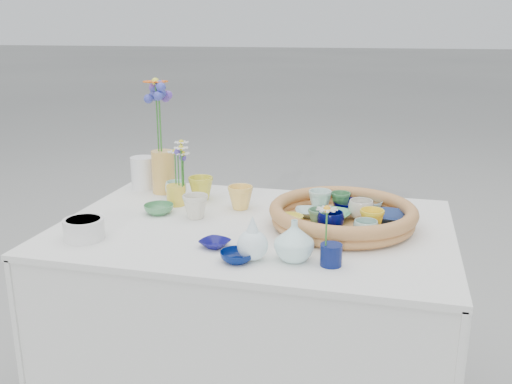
# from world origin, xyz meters

# --- Properties ---
(wicker_tray) EXTENTS (0.47, 0.47, 0.08)m
(wicker_tray) POSITION_xyz_m (0.28, 0.05, 0.80)
(wicker_tray) COLOR #9A6336
(wicker_tray) RESTS_ON display_table
(tray_ceramic_0) EXTENTS (0.14, 0.14, 0.03)m
(tray_ceramic_0) POSITION_xyz_m (0.29, 0.17, 0.80)
(tray_ceramic_0) COLOR #01003E
(tray_ceramic_0) RESTS_ON wicker_tray
(tray_ceramic_1) EXTENTS (0.15, 0.15, 0.03)m
(tray_ceramic_1) POSITION_xyz_m (0.44, 0.08, 0.80)
(tray_ceramic_1) COLOR navy
(tray_ceramic_1) RESTS_ON wicker_tray
(tray_ceramic_2) EXTENTS (0.09, 0.09, 0.07)m
(tray_ceramic_2) POSITION_xyz_m (0.37, -0.02, 0.82)
(tray_ceramic_2) COLOR yellow
(tray_ceramic_2) RESTS_ON wicker_tray
(tray_ceramic_3) EXTENTS (0.14, 0.14, 0.03)m
(tray_ceramic_3) POSITION_xyz_m (0.25, 0.06, 0.80)
(tray_ceramic_3) COLOR #4BA169
(tray_ceramic_3) RESTS_ON wicker_tray
(tray_ceramic_4) EXTENTS (0.08, 0.08, 0.06)m
(tray_ceramic_4) POSITION_xyz_m (0.21, -0.03, 0.81)
(tray_ceramic_4) COLOR #508257
(tray_ceramic_4) RESTS_ON wicker_tray
(tray_ceramic_5) EXTENTS (0.12, 0.12, 0.02)m
(tray_ceramic_5) POSITION_xyz_m (0.17, 0.08, 0.79)
(tray_ceramic_5) COLOR #A0BEB7
(tray_ceramic_5) RESTS_ON wicker_tray
(tray_ceramic_6) EXTENTS (0.08, 0.08, 0.07)m
(tray_ceramic_6) POSITION_xyz_m (0.19, 0.14, 0.82)
(tray_ceramic_6) COLOR #B2D0C5
(tray_ceramic_6) RESTS_ON wicker_tray
(tray_ceramic_7) EXTENTS (0.09, 0.09, 0.06)m
(tray_ceramic_7) POSITION_xyz_m (0.33, 0.09, 0.82)
(tray_ceramic_7) COLOR beige
(tray_ceramic_7) RESTS_ON wicker_tray
(tray_ceramic_8) EXTENTS (0.13, 0.13, 0.03)m
(tray_ceramic_8) POSITION_xyz_m (0.35, 0.21, 0.80)
(tray_ceramic_8) COLOR #8FD0F5
(tray_ceramic_8) RESTS_ON wicker_tray
(tray_ceramic_9) EXTENTS (0.09, 0.09, 0.06)m
(tray_ceramic_9) POSITION_xyz_m (0.25, -0.06, 0.82)
(tray_ceramic_9) COLOR #00033B
(tray_ceramic_9) RESTS_ON wicker_tray
(tray_ceramic_10) EXTENTS (0.09, 0.09, 0.03)m
(tray_ceramic_10) POSITION_xyz_m (0.12, -0.01, 0.80)
(tray_ceramic_10) COLOR #FFF55A
(tray_ceramic_10) RESTS_ON wicker_tray
(tray_ceramic_11) EXTENTS (0.08, 0.08, 0.06)m
(tray_ceramic_11) POSITION_xyz_m (0.36, -0.10, 0.81)
(tray_ceramic_11) COLOR #95BFB5
(tray_ceramic_11) RESTS_ON wicker_tray
(tray_ceramic_12) EXTENTS (0.09, 0.09, 0.06)m
(tray_ceramic_12) POSITION_xyz_m (0.26, 0.17, 0.81)
(tray_ceramic_12) COLOR #357140
(tray_ceramic_12) RESTS_ON wicker_tray
(loose_ceramic_0) EXTENTS (0.11, 0.11, 0.09)m
(loose_ceramic_0) POSITION_xyz_m (-0.26, 0.23, 0.81)
(loose_ceramic_0) COLOR gold
(loose_ceramic_0) RESTS_ON display_table
(loose_ceramic_1) EXTENTS (0.11, 0.11, 0.08)m
(loose_ceramic_1) POSITION_xyz_m (-0.09, 0.15, 0.81)
(loose_ceramic_1) COLOR #F5C558
(loose_ceramic_1) RESTS_ON display_table
(loose_ceramic_2) EXTENTS (0.11, 0.11, 0.03)m
(loose_ceramic_2) POSITION_xyz_m (-0.35, 0.03, 0.78)
(loose_ceramic_2) COLOR #458853
(loose_ceramic_2) RESTS_ON display_table
(loose_ceramic_3) EXTENTS (0.09, 0.09, 0.08)m
(loose_ceramic_3) POSITION_xyz_m (-0.21, 0.02, 0.81)
(loose_ceramic_3) COLOR beige
(loose_ceramic_3) RESTS_ON display_table
(loose_ceramic_4) EXTENTS (0.11, 0.11, 0.02)m
(loose_ceramic_4) POSITION_xyz_m (-0.06, -0.22, 0.78)
(loose_ceramic_4) COLOR #0C0B57
(loose_ceramic_4) RESTS_ON display_table
(loose_ceramic_5) EXTENTS (0.09, 0.09, 0.06)m
(loose_ceramic_5) POSITION_xyz_m (-0.36, 0.22, 0.80)
(loose_ceramic_5) COLOR silver
(loose_ceramic_5) RESTS_ON display_table
(loose_ceramic_6) EXTENTS (0.10, 0.10, 0.03)m
(loose_ceramic_6) POSITION_xyz_m (0.03, -0.31, 0.78)
(loose_ceramic_6) COLOR #021452
(loose_ceramic_6) RESTS_ON display_table
(fluted_bowl) EXTENTS (0.16, 0.16, 0.06)m
(fluted_bowl) POSITION_xyz_m (-0.47, -0.25, 0.80)
(fluted_bowl) COLOR silver
(fluted_bowl) RESTS_ON display_table
(bud_vase_paleblue) EXTENTS (0.11, 0.11, 0.13)m
(bud_vase_paleblue) POSITION_xyz_m (0.07, -0.28, 0.83)
(bud_vase_paleblue) COLOR white
(bud_vase_paleblue) RESTS_ON display_table
(bud_vase_seafoam) EXTENTS (0.11, 0.11, 0.12)m
(bud_vase_seafoam) POSITION_xyz_m (0.18, -0.26, 0.82)
(bud_vase_seafoam) COLOR silver
(bud_vase_seafoam) RESTS_ON display_table
(bud_vase_cobalt) EXTENTS (0.07, 0.07, 0.06)m
(bud_vase_cobalt) POSITION_xyz_m (0.28, -0.27, 0.79)
(bud_vase_cobalt) COLOR #09134B
(bud_vase_cobalt) RESTS_ON display_table
(single_daisy) EXTENTS (0.08, 0.08, 0.12)m
(single_daisy) POSITION_xyz_m (0.27, -0.28, 0.88)
(single_daisy) COLOR silver
(single_daisy) RESTS_ON bud_vase_cobalt
(tall_vase_yellow) EXTENTS (0.10, 0.10, 0.16)m
(tall_vase_yellow) POSITION_xyz_m (-0.43, 0.28, 0.85)
(tall_vase_yellow) COLOR gold
(tall_vase_yellow) RESTS_ON display_table
(gerbera) EXTENTS (0.13, 0.13, 0.28)m
(gerbera) POSITION_xyz_m (-0.45, 0.28, 1.06)
(gerbera) COLOR #FE6113
(gerbera) RESTS_ON tall_vase_yellow
(hydrangea) EXTENTS (0.11, 0.11, 0.31)m
(hydrangea) POSITION_xyz_m (-0.44, 0.27, 1.04)
(hydrangea) COLOR #3940AC
(hydrangea) RESTS_ON tall_vase_yellow
(white_pitcher) EXTENTS (0.15, 0.13, 0.13)m
(white_pitcher) POSITION_xyz_m (-0.54, 0.31, 0.83)
(white_pitcher) COLOR white
(white_pitcher) RESTS_ON display_table
(daisy_cup) EXTENTS (0.08, 0.08, 0.07)m
(daisy_cup) POSITION_xyz_m (-0.33, 0.14, 0.80)
(daisy_cup) COLOR yellow
(daisy_cup) RESTS_ON display_table
(daisy_posy) EXTENTS (0.10, 0.10, 0.16)m
(daisy_posy) POSITION_xyz_m (-0.32, 0.14, 0.92)
(daisy_posy) COLOR white
(daisy_posy) RESTS_ON daisy_cup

